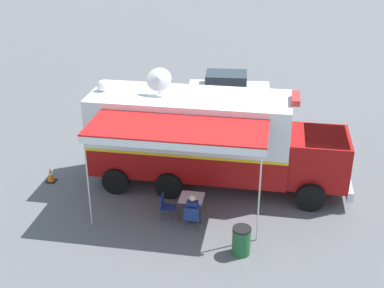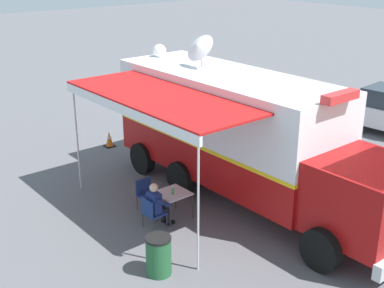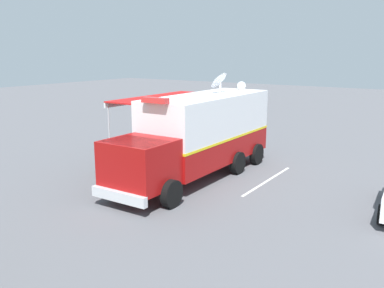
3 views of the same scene
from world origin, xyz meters
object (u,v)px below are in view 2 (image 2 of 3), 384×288
folding_table (173,195)px  trash_bin (159,255)px  folding_chair_beside_table (146,192)px  folding_chair_at_table (151,211)px  water_bottle (173,191)px  command_truck (244,134)px  seated_responder (157,204)px  traffic_cone (109,139)px

folding_table → trash_bin: size_ratio=0.88×
folding_chair_beside_table → folding_chair_at_table: bearing=62.7°
water_bottle → trash_bin: water_bottle is taller
command_truck → water_bottle: (2.34, -0.18, -1.11)m
folding_table → trash_bin: bearing=45.9°
folding_chair_beside_table → seated_responder: size_ratio=0.70×
command_truck → seated_responder: bearing=-2.3°
trash_bin → traffic_cone: size_ratio=1.57×
water_bottle → traffic_cone: 6.02m
folding_chair_beside_table → trash_bin: (1.50, 2.69, -0.06)m
folding_chair_beside_table → trash_bin: 3.08m
folding_chair_beside_table → trash_bin: bearing=60.9°
folding_chair_at_table → command_truck: bearing=177.8°
folding_chair_at_table → folding_chair_beside_table: (-0.52, -1.00, 0.00)m
seated_responder → traffic_cone: size_ratio=2.16×
folding_chair_beside_table → water_bottle: bearing=103.7°
folding_table → seated_responder: size_ratio=0.64×
water_bottle → trash_bin: (1.73, 1.76, -0.38)m
command_truck → trash_bin: command_truck is taller
trash_bin → seated_responder: bearing=-124.7°
folding_chair_beside_table → folding_table: bearing=108.5°
water_bottle → seated_responder: size_ratio=0.18×
folding_chair_at_table → traffic_cone: bearing=-110.8°
command_truck → trash_bin: 4.61m
folding_chair_at_table → trash_bin: trash_bin is taller
traffic_cone → trash_bin: bearing=67.0°
folding_table → trash_bin: 2.57m
command_truck → traffic_cone: size_ratio=16.39×
command_truck → folding_chair_at_table: (3.08, -0.12, -1.43)m
command_truck → folding_chair_beside_table: command_truck is taller
seated_responder → trash_bin: size_ratio=1.37×
command_truck → seated_responder: (2.89, -0.12, -1.29)m
trash_bin → folding_chair_at_table: bearing=-120.2°
folding_table → trash_bin: (1.78, 1.84, -0.22)m
folding_chair_beside_table → command_truck: bearing=156.5°
trash_bin → folding_table: bearing=-134.1°
folding_chair_at_table → traffic_cone: folding_chair_at_table is taller
water_bottle → command_truck: bearing=175.5°
folding_table → folding_chair_at_table: (0.80, 0.15, -0.16)m
water_bottle → traffic_cone: water_bottle is taller
folding_chair_beside_table → traffic_cone: (-1.71, -4.88, -0.23)m
water_bottle → traffic_cone: (-1.49, -5.81, -0.55)m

